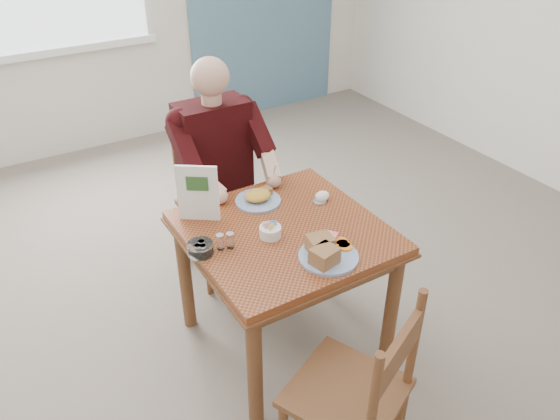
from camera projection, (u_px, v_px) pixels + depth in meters
floor at (284, 340)px, 3.02m from camera, size 6.00×6.00×0.00m
lemon_wedge at (318, 260)px, 2.39m from camera, size 0.06×0.05×0.03m
napkin at (322, 196)px, 2.83m from camera, size 0.10×0.09×0.05m
metal_dish at (320, 202)px, 2.82m from camera, size 0.07×0.07×0.01m
table at (284, 247)px, 2.68m from camera, size 0.92×0.92×0.75m
chair_far at (216, 202)px, 3.34m from camera, size 0.42×0.42×0.95m
chair_near at (357, 395)px, 2.13m from camera, size 0.56×0.56×0.95m
diner at (220, 160)px, 3.10m from camera, size 0.53×0.56×1.39m
near_plate at (326, 252)px, 2.41m from camera, size 0.29×0.29×0.09m
far_plate at (258, 197)px, 2.82m from camera, size 0.28×0.28×0.06m
caddy at (270, 232)px, 2.55m from camera, size 0.12×0.12×0.08m
shakers at (225, 241)px, 2.47m from camera, size 0.09×0.06×0.08m
creamer at (200, 248)px, 2.44m from camera, size 0.15×0.15×0.05m
menu at (198, 193)px, 2.61m from camera, size 0.17×0.13×0.30m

